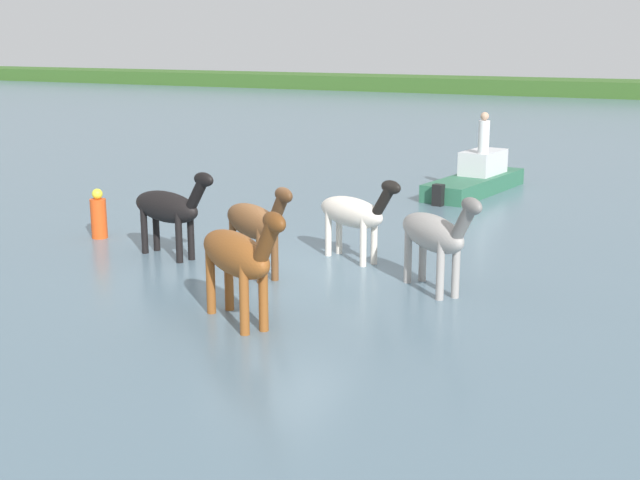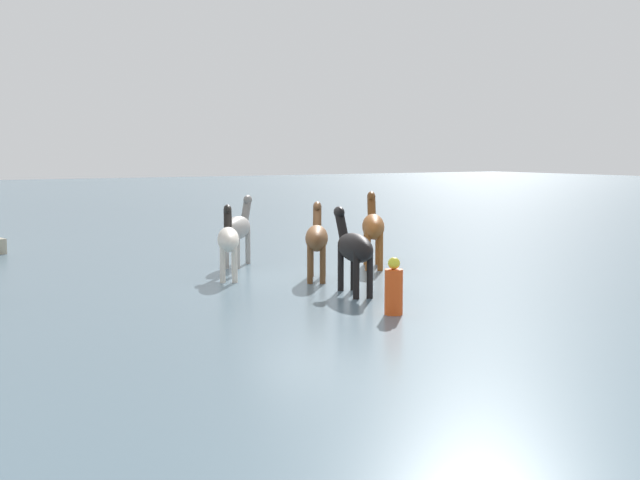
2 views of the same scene
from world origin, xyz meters
name	(u,v)px [view 1 (image 1 of 2)]	position (x,y,z in m)	size (l,w,h in m)	color
ground_plane	(277,274)	(0.00, 0.00, 0.00)	(156.87, 156.87, 0.00)	slate
distant_shoreline	(626,97)	(0.00, 54.88, 0.00)	(141.18, 6.00, 2.40)	#376025
horse_pinto_flank	(435,234)	(3.07, 0.27, 1.06)	(2.12, 1.91, 1.92)	#9E9993
horse_dark_mare	(255,223)	(-0.32, -0.25, 1.04)	(2.26, 1.61, 1.89)	brown
horse_lead	(238,256)	(0.85, -2.77, 1.12)	(2.43, 1.74, 2.04)	brown
horse_rear_stallion	(354,213)	(0.91, 1.59, 1.00)	(2.25, 1.31, 1.81)	silver
horse_mid_herd	(169,208)	(-2.62, 0.17, 1.05)	(2.45, 1.06, 1.90)	black
boat_dinghy_port	(476,182)	(0.99, 10.33, 0.31)	(1.91, 4.83, 1.34)	#2D6B4C
person_helmsman_aft	(484,134)	(1.21, 10.13, 1.74)	(0.32, 0.32, 1.19)	silver
buoy_channel_marker	(99,216)	(-5.10, 0.87, 0.51)	(0.36, 0.36, 1.14)	#E54C19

